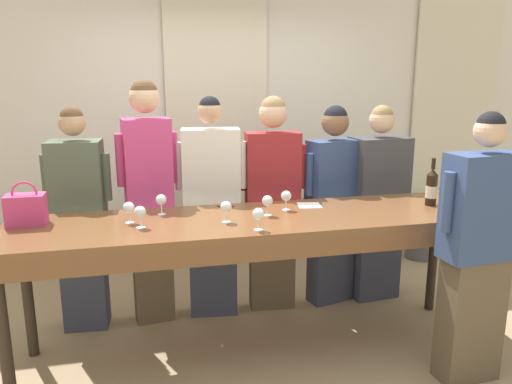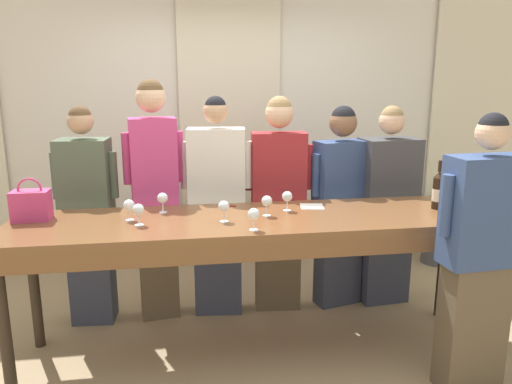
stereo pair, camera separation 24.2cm
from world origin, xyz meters
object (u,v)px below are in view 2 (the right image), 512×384
object	(u,v)px
wine_glass_center_left	(287,197)
guest_cream_sweater	(217,206)
wine_glass_front_right	(138,210)
wine_glass_back_mid	(129,206)
wine_glass_back_left	(489,203)
guest_navy_coat	(340,204)
wine_glass_front_mid	(267,202)
guest_beige_cap	(387,206)
tasting_bar	(259,232)
guest_pink_top	(155,195)
wine_glass_front_left	(163,199)
host_pouring	(479,256)
wine_glass_center_right	(224,207)
handbag	(31,205)
guest_olive_jacket	(88,216)
potted_plant	(438,231)
wine_glass_center_mid	(254,215)
wine_bottle	(438,191)
guest_striped_shirt	(278,200)

from	to	relation	value
wine_glass_center_left	guest_cream_sweater	world-z (taller)	guest_cream_sweater
wine_glass_front_right	wine_glass_back_mid	distance (m)	0.14
wine_glass_back_left	guest_navy_coat	bearing A→B (deg)	128.11
wine_glass_front_mid	guest_beige_cap	xyz separation A→B (m)	(1.12, 0.65, -0.25)
tasting_bar	guest_pink_top	distance (m)	0.98
wine_glass_back_left	wine_glass_front_left	bearing A→B (deg)	168.14
wine_glass_back_mid	guest_beige_cap	world-z (taller)	guest_beige_cap
host_pouring	wine_glass_back_mid	bearing A→B (deg)	162.52
guest_cream_sweater	guest_beige_cap	xyz separation A→B (m)	(1.40, 0.00, -0.06)
wine_glass_back_mid	guest_cream_sweater	distance (m)	0.89
wine_glass_back_left	wine_glass_center_right	bearing A→B (deg)	174.63
wine_glass_front_right	wine_glass_center_left	world-z (taller)	same
wine_glass_center_left	guest_navy_coat	world-z (taller)	guest_navy_coat
wine_glass_center_right	host_pouring	size ratio (longest dim) A/B	0.08
handbag	guest_olive_jacket	world-z (taller)	guest_olive_jacket
handbag	host_pouring	size ratio (longest dim) A/B	0.16
potted_plant	guest_cream_sweater	bearing A→B (deg)	-162.09
tasting_bar	wine_glass_center_mid	bearing A→B (deg)	-105.52
wine_glass_front_left	wine_glass_front_mid	xyz separation A→B (m)	(0.68, -0.19, 0.00)
wine_glass_center_right	guest_beige_cap	bearing A→B (deg)	27.60
wine_bottle	handbag	size ratio (longest dim) A/B	1.23
wine_glass_center_left	wine_glass_center_right	world-z (taller)	same
handbag	guest_navy_coat	world-z (taller)	guest_navy_coat
wine_glass_front_mid	guest_navy_coat	xyz separation A→B (m)	(0.72, 0.65, -0.21)
wine_glass_center_mid	guest_cream_sweater	world-z (taller)	guest_cream_sweater
wine_glass_front_right	guest_navy_coat	bearing A→B (deg)	25.54
tasting_bar	wine_glass_back_left	xyz separation A→B (m)	(1.49, -0.21, 0.19)
wine_glass_front_left	wine_glass_back_mid	distance (m)	0.26
wine_glass_front_left	wine_glass_front_right	xyz separation A→B (m)	(-0.14, -0.28, -0.00)
wine_bottle	wine_glass_front_mid	world-z (taller)	wine_bottle
tasting_bar	guest_beige_cap	bearing A→B (deg)	30.36
wine_glass_front_right	wine_glass_center_right	bearing A→B (deg)	-0.36
guest_beige_cap	host_pouring	size ratio (longest dim) A/B	0.98
wine_glass_front_left	guest_beige_cap	world-z (taller)	guest_beige_cap
wine_glass_back_mid	potted_plant	xyz separation A→B (m)	(2.92, 1.36, -0.74)
wine_bottle	wine_glass_front_mid	size ratio (longest dim) A/B	2.47
wine_glass_center_right	wine_glass_back_mid	bearing A→B (deg)	168.22
handbag	potted_plant	bearing A→B (deg)	19.61
wine_glass_center_left	wine_glass_center_right	size ratio (longest dim) A/B	1.00
handbag	potted_plant	distance (m)	3.82
potted_plant	wine_glass_center_mid	bearing A→B (deg)	-141.96
wine_bottle	host_pouring	bearing A→B (deg)	-94.89
wine_glass_center_left	potted_plant	distance (m)	2.39
wine_glass_center_left	wine_glass_back_left	size ratio (longest dim) A/B	1.00
wine_glass_center_left	wine_glass_front_right	bearing A→B (deg)	-168.80
wine_glass_front_left	guest_beige_cap	size ratio (longest dim) A/B	0.08
wine_glass_front_right	guest_striped_shirt	bearing A→B (deg)	35.60
wine_glass_front_mid	wine_glass_back_left	bearing A→B (deg)	-10.07
guest_pink_top	guest_beige_cap	bearing A→B (deg)	0.00
wine_glass_front_left	wine_glass_front_mid	world-z (taller)	same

